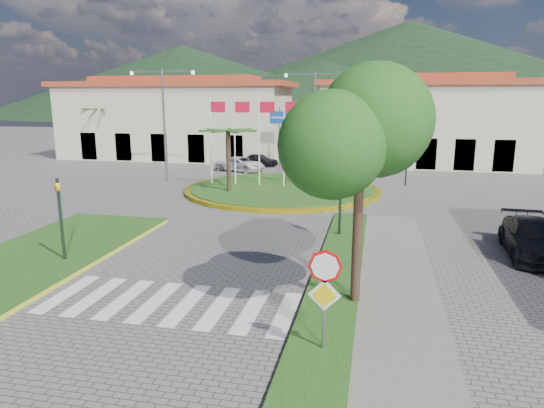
% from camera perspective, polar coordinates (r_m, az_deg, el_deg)
% --- Properties ---
extents(ground, '(160.00, 160.00, 0.00)m').
position_cam_1_polar(ground, '(12.05, -20.41, -18.46)').
color(ground, slate).
rests_on(ground, ground).
extents(sidewalk_right, '(4.00, 28.00, 0.15)m').
position_cam_1_polar(sidewalk_right, '(12.14, 11.45, -17.22)').
color(sidewalk_right, gray).
rests_on(sidewalk_right, ground).
extents(verge_right, '(1.60, 28.00, 0.18)m').
position_cam_1_polar(verge_right, '(12.18, 5.55, -16.82)').
color(verge_right, '#1B4D16').
rests_on(verge_right, ground).
extents(median_left, '(5.00, 14.00, 0.18)m').
position_cam_1_polar(median_left, '(20.06, -27.05, -6.20)').
color(median_left, '#1B4D16').
rests_on(median_left, ground).
extents(crosswalk, '(8.00, 3.00, 0.01)m').
position_cam_1_polar(crosswalk, '(15.16, -12.19, -11.29)').
color(crosswalk, silver).
rests_on(crosswalk, ground).
extents(roundabout_island, '(12.70, 12.70, 6.00)m').
position_cam_1_polar(roundabout_island, '(31.69, 1.22, 1.80)').
color(roundabout_island, yellow).
rests_on(roundabout_island, ground).
extents(stop_sign, '(0.80, 0.11, 2.65)m').
position_cam_1_polar(stop_sign, '(11.41, 6.22, -9.47)').
color(stop_sign, slate).
rests_on(stop_sign, ground).
extents(deciduous_tree, '(3.60, 3.60, 6.80)m').
position_cam_1_polar(deciduous_tree, '(13.61, 10.48, 8.63)').
color(deciduous_tree, black).
rests_on(deciduous_tree, ground).
extents(traffic_light_left, '(0.15, 0.18, 3.20)m').
position_cam_1_polar(traffic_light_left, '(19.18, -23.64, -0.93)').
color(traffic_light_left, black).
rests_on(traffic_light_left, ground).
extents(traffic_light_right, '(0.15, 0.18, 3.20)m').
position_cam_1_polar(traffic_light_right, '(21.03, 8.07, 1.11)').
color(traffic_light_right, black).
rests_on(traffic_light_right, ground).
extents(traffic_light_far, '(0.18, 0.15, 3.20)m').
position_cam_1_polar(traffic_light_far, '(34.88, 15.60, 5.26)').
color(traffic_light_far, black).
rests_on(traffic_light_far, ground).
extents(direction_sign_west, '(1.60, 0.14, 5.20)m').
position_cam_1_polar(direction_sign_west, '(40.41, 0.88, 8.90)').
color(direction_sign_west, slate).
rests_on(direction_sign_west, ground).
extents(direction_sign_east, '(1.60, 0.14, 5.20)m').
position_cam_1_polar(direction_sign_east, '(39.73, 8.05, 8.72)').
color(direction_sign_east, slate).
rests_on(direction_sign_east, ground).
extents(street_lamp_centre, '(4.80, 0.16, 8.00)m').
position_cam_1_polar(street_lamp_centre, '(38.92, 5.01, 10.15)').
color(street_lamp_centre, slate).
rests_on(street_lamp_centre, ground).
extents(street_lamp_west, '(4.80, 0.16, 8.00)m').
position_cam_1_polar(street_lamp_west, '(35.87, -12.58, 9.71)').
color(street_lamp_west, slate).
rests_on(street_lamp_west, ground).
extents(building_left, '(23.32, 9.54, 8.05)m').
position_cam_1_polar(building_left, '(50.71, -11.11, 9.82)').
color(building_left, beige).
rests_on(building_left, ground).
extents(building_right, '(19.08, 9.54, 8.05)m').
position_cam_1_polar(building_right, '(46.80, 17.43, 9.29)').
color(building_right, beige).
rests_on(building_right, ground).
extents(hill_far_west, '(140.00, 140.00, 22.00)m').
position_cam_1_polar(hill_far_west, '(160.66, -10.39, 14.04)').
color(hill_far_west, black).
rests_on(hill_far_west, ground).
extents(hill_far_mid, '(180.00, 180.00, 30.00)m').
position_cam_1_polar(hill_far_mid, '(169.05, 15.83, 15.05)').
color(hill_far_mid, black).
rests_on(hill_far_mid, ground).
extents(hill_near_back, '(110.00, 110.00, 16.00)m').
position_cam_1_polar(hill_near_back, '(139.50, 5.82, 13.21)').
color(hill_near_back, black).
rests_on(hill_near_back, ground).
extents(white_van, '(4.64, 3.20, 1.18)m').
position_cam_1_polar(white_van, '(40.50, -3.76, 4.71)').
color(white_van, white).
rests_on(white_van, ground).
extents(car_dark_a, '(3.56, 2.37, 1.12)m').
position_cam_1_polar(car_dark_a, '(43.64, -1.38, 5.25)').
color(car_dark_a, black).
rests_on(car_dark_a, ground).
extents(car_dark_b, '(3.89, 2.08, 1.22)m').
position_cam_1_polar(car_dark_b, '(42.70, 6.86, 5.07)').
color(car_dark_b, black).
rests_on(car_dark_b, ground).
extents(car_side_right, '(2.22, 4.86, 1.38)m').
position_cam_1_polar(car_side_right, '(21.36, 28.32, -3.57)').
color(car_side_right, black).
rests_on(car_side_right, ground).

